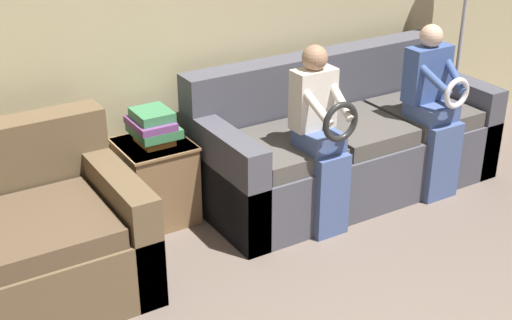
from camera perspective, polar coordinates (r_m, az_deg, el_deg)
wall_back at (r=4.50m, az=-7.94°, el=11.79°), size 6.91×0.06×2.55m
couch_main at (r=4.92m, az=6.96°, el=1.30°), size 2.08×0.86×0.90m
child_left_seated at (r=4.27m, az=5.26°, el=2.17°), size 0.27×0.36×1.16m
child_right_seated at (r=4.85m, az=14.07°, el=4.21°), size 0.32×0.37×1.15m
side_shelf at (r=4.54m, az=-7.99°, el=-1.62°), size 0.44×0.45×0.53m
book_stack at (r=4.40m, az=-8.25°, el=2.68°), size 0.27×0.30×0.21m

